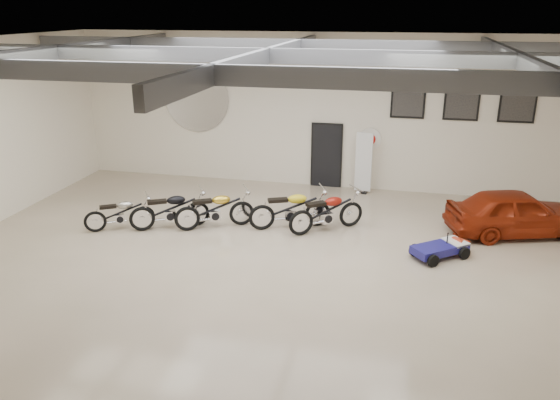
% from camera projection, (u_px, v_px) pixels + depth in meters
% --- Properties ---
extents(floor, '(16.00, 12.00, 0.01)m').
position_uv_depth(floor, '(269.00, 259.00, 13.10)').
color(floor, '#BEA991').
rests_on(floor, ground).
extents(ceiling, '(16.00, 12.00, 0.01)m').
position_uv_depth(ceiling, '(267.00, 44.00, 11.43)').
color(ceiling, gray).
rests_on(ceiling, back_wall).
extents(back_wall, '(16.00, 0.02, 5.00)m').
position_uv_depth(back_wall, '(313.00, 112.00, 17.78)').
color(back_wall, '#F1E5CF').
rests_on(back_wall, floor).
extents(ceiling_beams, '(15.80, 11.80, 0.32)m').
position_uv_depth(ceiling_beams, '(267.00, 56.00, 11.51)').
color(ceiling_beams, slate).
rests_on(ceiling_beams, ceiling).
extents(door, '(0.92, 0.08, 2.10)m').
position_uv_depth(door, '(327.00, 156.00, 18.11)').
color(door, black).
rests_on(door, back_wall).
extents(logo_plaque, '(2.30, 0.06, 1.16)m').
position_uv_depth(logo_plaque, '(196.00, 98.00, 18.47)').
color(logo_plaque, silver).
rests_on(logo_plaque, back_wall).
extents(poster_left, '(1.05, 0.08, 1.35)m').
position_uv_depth(poster_left, '(408.00, 97.00, 16.91)').
color(poster_left, black).
rests_on(poster_left, back_wall).
extents(poster_mid, '(1.05, 0.08, 1.35)m').
position_uv_depth(poster_mid, '(462.00, 98.00, 16.57)').
color(poster_mid, black).
rests_on(poster_mid, back_wall).
extents(poster_right, '(1.05, 0.08, 1.35)m').
position_uv_depth(poster_right, '(518.00, 100.00, 16.24)').
color(poster_right, black).
rests_on(poster_right, back_wall).
extents(oil_sign, '(0.72, 0.10, 0.72)m').
position_uv_depth(oil_sign, '(370.00, 139.00, 17.60)').
color(oil_sign, white).
rests_on(oil_sign, back_wall).
extents(banner_stand, '(0.56, 0.29, 1.96)m').
position_uv_depth(banner_stand, '(363.00, 164.00, 17.46)').
color(banner_stand, white).
rests_on(banner_stand, floor).
extents(motorcycle_silver, '(1.85, 1.42, 0.95)m').
position_uv_depth(motorcycle_silver, '(119.00, 213.00, 14.73)').
color(motorcycle_silver, silver).
rests_on(motorcycle_silver, floor).
extents(motorcycle_black, '(2.17, 1.60, 1.10)m').
position_uv_depth(motorcycle_black, '(170.00, 209.00, 14.79)').
color(motorcycle_black, silver).
rests_on(motorcycle_black, floor).
extents(motorcycle_gold, '(2.19, 1.61, 1.11)m').
position_uv_depth(motorcycle_gold, '(214.00, 209.00, 14.80)').
color(motorcycle_gold, silver).
rests_on(motorcycle_gold, floor).
extents(motorcycle_yellow, '(2.30, 1.52, 1.15)m').
position_uv_depth(motorcycle_yellow, '(290.00, 208.00, 14.79)').
color(motorcycle_yellow, silver).
rests_on(motorcycle_yellow, floor).
extents(motorcycle_red, '(2.15, 1.86, 1.13)m').
position_uv_depth(motorcycle_red, '(327.00, 211.00, 14.60)').
color(motorcycle_red, silver).
rests_on(motorcycle_red, floor).
extents(go_kart, '(1.81, 1.66, 0.62)m').
position_uv_depth(go_kart, '(445.00, 245.00, 13.16)').
color(go_kart, navy).
rests_on(go_kart, floor).
extents(vintage_car, '(2.48, 3.89, 1.23)m').
position_uv_depth(vintage_car, '(517.00, 212.00, 14.37)').
color(vintage_car, maroon).
rests_on(vintage_car, floor).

